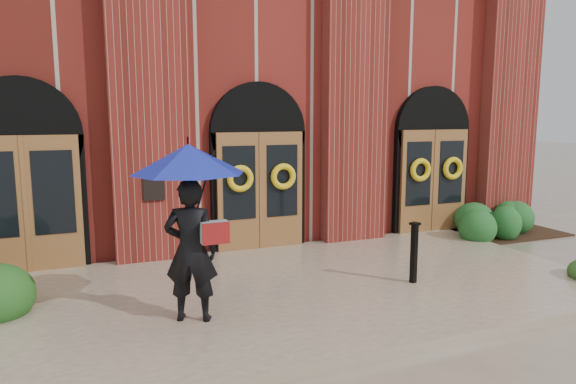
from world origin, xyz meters
TOP-DOWN VIEW (x-y plane):
  - ground at (0.00, 0.00)m, footprint 90.00×90.00m
  - landing at (0.00, 0.15)m, footprint 10.00×5.30m
  - church_building at (0.00, 8.78)m, footprint 16.20×12.53m
  - man_with_umbrella at (-2.17, -0.67)m, footprint 2.03×2.03m
  - metal_post at (1.67, -0.48)m, footprint 0.18×0.18m
  - hedge_wall_right at (6.15, 2.10)m, footprint 3.12×1.25m

SIDE VIEW (x-z plane):
  - ground at x=0.00m, z-range 0.00..0.00m
  - landing at x=0.00m, z-range 0.00..0.15m
  - hedge_wall_right at x=6.15m, z-range 0.00..0.80m
  - metal_post at x=1.67m, z-range 0.18..1.23m
  - man_with_umbrella at x=-2.17m, z-range 0.64..3.12m
  - church_building at x=0.00m, z-range 0.00..7.00m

